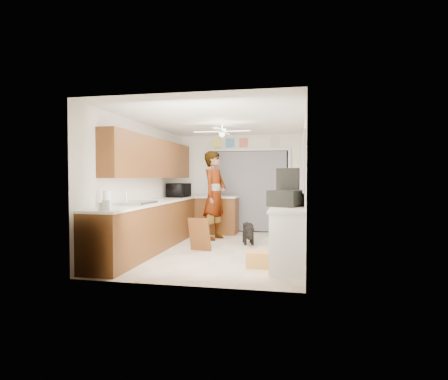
{
  "coord_description": "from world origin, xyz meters",
  "views": [
    {
      "loc": [
        1.51,
        -7.12,
        1.42
      ],
      "look_at": [
        0.0,
        0.4,
        1.15
      ],
      "focal_mm": 30.0,
      "sensor_mm": 36.0,
      "label": 1
    }
  ],
  "objects_px": {
    "microwave": "(179,190)",
    "man": "(215,195)",
    "navy_crate": "(266,259)",
    "cardboard_box": "(259,260)",
    "suitcase": "(287,198)",
    "paper_towel_roll": "(107,199)",
    "dog": "(248,233)"
  },
  "relations": [
    {
      "from": "paper_towel_roll",
      "to": "dog",
      "type": "height_order",
      "value": "paper_towel_roll"
    },
    {
      "from": "paper_towel_roll",
      "to": "suitcase",
      "type": "xyz_separation_m",
      "value": [
        2.73,
        0.9,
        -0.0
      ]
    },
    {
      "from": "microwave",
      "to": "cardboard_box",
      "type": "height_order",
      "value": "microwave"
    },
    {
      "from": "navy_crate",
      "to": "paper_towel_roll",
      "type": "bearing_deg",
      "value": -163.36
    },
    {
      "from": "microwave",
      "to": "suitcase",
      "type": "relative_size",
      "value": 0.98
    },
    {
      "from": "paper_towel_roll",
      "to": "navy_crate",
      "type": "height_order",
      "value": "paper_towel_roll"
    },
    {
      "from": "cardboard_box",
      "to": "paper_towel_roll",
      "type": "bearing_deg",
      "value": -167.49
    },
    {
      "from": "dog",
      "to": "man",
      "type": "bearing_deg",
      "value": 138.06
    },
    {
      "from": "paper_towel_roll",
      "to": "microwave",
      "type": "bearing_deg",
      "value": 87.71
    },
    {
      "from": "dog",
      "to": "cardboard_box",
      "type": "bearing_deg",
      "value": -91.47
    },
    {
      "from": "man",
      "to": "dog",
      "type": "relative_size",
      "value": 3.3
    },
    {
      "from": "suitcase",
      "to": "man",
      "type": "distance_m",
      "value": 2.67
    },
    {
      "from": "suitcase",
      "to": "man",
      "type": "height_order",
      "value": "man"
    },
    {
      "from": "paper_towel_roll",
      "to": "dog",
      "type": "xyz_separation_m",
      "value": [
        1.86,
        2.53,
        -0.83
      ]
    },
    {
      "from": "man",
      "to": "suitcase",
      "type": "bearing_deg",
      "value": -124.85
    },
    {
      "from": "cardboard_box",
      "to": "man",
      "type": "xyz_separation_m",
      "value": [
        -1.27,
        2.46,
        0.88
      ]
    },
    {
      "from": "suitcase",
      "to": "navy_crate",
      "type": "height_order",
      "value": "suitcase"
    },
    {
      "from": "suitcase",
      "to": "dog",
      "type": "bearing_deg",
      "value": 139.06
    },
    {
      "from": "cardboard_box",
      "to": "dog",
      "type": "relative_size",
      "value": 0.64
    },
    {
      "from": "suitcase",
      "to": "navy_crate",
      "type": "distance_m",
      "value": 1.04
    },
    {
      "from": "man",
      "to": "cardboard_box",
      "type": "bearing_deg",
      "value": -136.65
    },
    {
      "from": "navy_crate",
      "to": "man",
      "type": "bearing_deg",
      "value": 121.31
    },
    {
      "from": "suitcase",
      "to": "navy_crate",
      "type": "relative_size",
      "value": 1.92
    },
    {
      "from": "microwave",
      "to": "man",
      "type": "bearing_deg",
      "value": -97.39
    },
    {
      "from": "microwave",
      "to": "navy_crate",
      "type": "distance_m",
      "value": 3.49
    },
    {
      "from": "paper_towel_roll",
      "to": "cardboard_box",
      "type": "relative_size",
      "value": 0.68
    },
    {
      "from": "paper_towel_roll",
      "to": "suitcase",
      "type": "relative_size",
      "value": 0.44
    },
    {
      "from": "microwave",
      "to": "man",
      "type": "height_order",
      "value": "man"
    },
    {
      "from": "microwave",
      "to": "dog",
      "type": "relative_size",
      "value": 0.98
    },
    {
      "from": "suitcase",
      "to": "dog",
      "type": "xyz_separation_m",
      "value": [
        -0.86,
        1.63,
        -0.83
      ]
    },
    {
      "from": "suitcase",
      "to": "navy_crate",
      "type": "xyz_separation_m",
      "value": [
        -0.32,
        -0.18,
        -0.97
      ]
    },
    {
      "from": "cardboard_box",
      "to": "man",
      "type": "bearing_deg",
      "value": 117.38
    }
  ]
}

